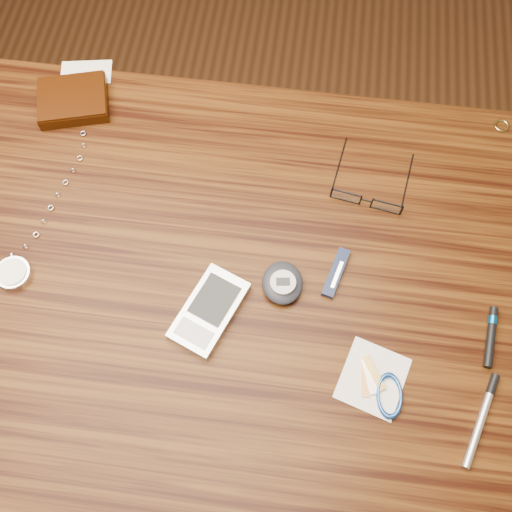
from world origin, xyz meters
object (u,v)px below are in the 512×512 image
Objects in this scene: eyeglasses at (367,198)px; pedometer at (282,283)px; pocket_watch at (17,265)px; pocket_knife at (336,273)px; pda_phone at (209,311)px; desk at (194,293)px; silver_pen at (484,413)px; wallet_and_card at (73,99)px; notepad_keys at (381,387)px.

pedometer is (-0.11, -0.15, 0.00)m from eyeglasses.
pocket_knife is at bearing 6.07° from pocket_watch.
eyeglasses is 1.63× the size of pocket_knife.
pda_phone is 1.85× the size of pedometer.
eyeglasses reaches higher than desk.
silver_pen is (0.21, -0.17, 0.00)m from pocket_knife.
desk is 2.76× the size of pocket_watch.
pda_phone is (0.29, -0.03, 0.00)m from pocket_watch.
desk is 0.13m from pda_phone.
wallet_and_card is 0.52m from pocket_knife.
desk is 0.27m from pocket_watch.
pocket_knife is (0.46, 0.05, -0.00)m from pocket_watch.
desk is at bearing 126.28° from pda_phone.
eyeglasses is 0.28m from notepad_keys.
silver_pen is (0.67, -0.12, -0.00)m from pocket_watch.
pedometer is (0.14, -0.01, 0.11)m from desk.
pocket_watch is 0.39m from pedometer.
eyeglasses is 1.18× the size of notepad_keys.
desk is 0.24m from pocket_knife.
wallet_and_card is at bearing 147.41° from silver_pen.
pocket_watch is at bearing 173.58° from pda_phone.
pda_phone reaches higher than pocket_knife.
pda_phone is at bearing -6.42° from pocket_watch.
wallet_and_card reaches higher than pda_phone.
pedometer is (0.39, 0.02, 0.01)m from pocket_watch.
eyeglasses reaches higher than pda_phone.
notepad_keys is (0.29, -0.14, 0.11)m from desk.
desk is 7.22× the size of pda_phone.
desk is at bearing -48.77° from wallet_and_card.
pedometer reaches higher than desk.
pedometer reaches higher than eyeglasses.
pocket_watch is at bearing 168.67° from notepad_keys.
silver_pen is (0.42, -0.15, 0.11)m from desk.
pedometer is at bearing -126.09° from eyeglasses.
pocket_watch is 0.68m from silver_pen.
pedometer is at bearing -159.53° from pocket_knife.
pda_phone is 0.11m from pedometer.
silver_pen is (0.28, -0.14, -0.01)m from pedometer.
pocket_watch is 0.55m from notepad_keys.
pedometer is at bearing 28.88° from pda_phone.
pda_phone is (0.28, -0.33, -0.00)m from wallet_and_card.
notepad_keys is (0.04, -0.28, -0.01)m from eyeglasses.
silver_pen is at bearing -32.59° from wallet_and_card.
pocket_watch is (-0.01, -0.30, -0.01)m from wallet_and_card.
wallet_and_card is 1.27× the size of silver_pen.
desk is 0.46m from silver_pen.
wallet_and_card is 0.78m from silver_pen.
eyeglasses reaches higher than pocket_knife.
pocket_watch is 3.27× the size of notepad_keys.
eyeglasses is 0.13m from pocket_knife.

